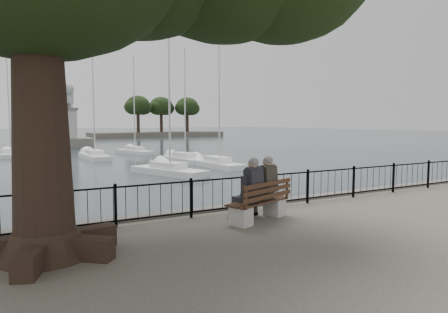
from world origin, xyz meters
TOP-DOWN VIEW (x-y plane):
  - harbor at (0.00, 3.00)m, footprint 260.00×260.00m
  - railing at (0.00, 2.50)m, footprint 22.06×0.06m
  - bench at (0.44, 1.37)m, footprint 2.08×1.22m
  - person_left at (0.09, 1.37)m, footprint 0.67×0.91m
  - person_right at (0.66, 1.56)m, footprint 0.67×0.91m
  - lion_monument at (2.00, 49.93)m, footprint 5.88×5.88m
  - sailboat_b at (-3.49, 21.25)m, footprint 1.87×4.85m
  - sailboat_c at (4.16, 17.88)m, footprint 3.78×6.19m
  - sailboat_d at (8.30, 24.98)m, footprint 2.29×5.60m
  - sailboat_f at (1.97, 31.67)m, footprint 1.99×6.10m
  - sailboat_g at (6.96, 35.70)m, footprint 3.05×5.88m
  - sailboat_h at (-4.92, 38.31)m, footprint 2.22×5.39m
  - sailboat_i at (9.00, 20.04)m, footprint 2.01×5.93m
  - far_shore at (25.54, 79.46)m, footprint 30.00×8.60m

SIDE VIEW (x-z plane):
  - sailboat_d at x=8.30m, z-range -5.68..4.28m
  - sailboat_g at x=6.96m, z-range -6.04..4.66m
  - sailboat_b at x=-3.49m, z-range -5.84..4.49m
  - sailboat_c at x=4.16m, z-range -6.56..5.21m
  - sailboat_h at x=-4.92m, z-range -6.40..5.08m
  - sailboat_i at x=9.00m, z-range -6.72..5.41m
  - sailboat_f at x=1.97m, z-range -7.08..5.79m
  - harbor at x=0.00m, z-range -1.10..0.10m
  - bench at x=0.44m, z-range -0.16..0.89m
  - railing at x=0.00m, z-range 0.06..1.06m
  - person_left at x=0.09m, z-range -0.07..1.60m
  - person_right at x=0.66m, z-range -0.07..1.60m
  - lion_monument at x=2.00m, z-range -3.18..5.52m
  - far_shore at x=25.54m, z-range -1.59..7.59m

